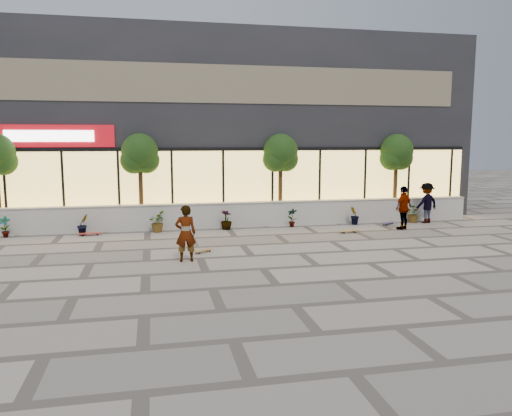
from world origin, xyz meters
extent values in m
plane|color=#A69C90|center=(0.00, 0.00, 0.00)|extent=(80.00, 80.00, 0.00)
cube|color=silver|center=(0.00, 7.00, 0.50)|extent=(22.00, 0.35, 1.00)
cube|color=#B2AFA8|center=(0.00, 7.00, 1.02)|extent=(22.00, 0.42, 0.04)
cube|color=#242529|center=(0.00, 12.50, 4.25)|extent=(24.00, 9.00, 8.50)
cube|color=#FFD166|center=(0.00, 7.98, 1.70)|extent=(23.04, 0.05, 3.00)
cube|color=black|center=(0.00, 7.95, 3.25)|extent=(23.04, 0.08, 0.15)
cube|color=#A30B14|center=(-7.00, 7.93, 3.80)|extent=(5.00, 0.10, 0.90)
cube|color=white|center=(-7.00, 7.86, 3.80)|extent=(3.40, 0.06, 0.45)
cube|color=brown|center=(0.00, 7.98, 6.00)|extent=(21.60, 0.05, 1.60)
imported|color=#183310|center=(-8.50, 6.45, 0.41)|extent=(0.43, 0.29, 0.81)
imported|color=#183310|center=(-5.70, 6.45, 0.41)|extent=(0.57, 0.57, 0.81)
imported|color=#183310|center=(-2.90, 6.45, 0.41)|extent=(0.68, 0.77, 0.81)
imported|color=#183310|center=(-0.10, 6.45, 0.41)|extent=(0.64, 0.64, 0.81)
imported|color=#183310|center=(2.70, 6.45, 0.41)|extent=(0.46, 0.35, 0.81)
imported|color=#183310|center=(5.50, 6.45, 0.41)|extent=(0.55, 0.57, 0.81)
imported|color=#183310|center=(8.30, 6.45, 0.41)|extent=(0.77, 0.84, 0.81)
sphere|color=#183310|center=(-8.75, 7.75, 2.81)|extent=(1.10, 1.10, 1.10)
cylinder|color=#422917|center=(-3.50, 7.70, 1.62)|extent=(0.18, 0.18, 3.24)
sphere|color=#183310|center=(-3.50, 7.70, 3.17)|extent=(1.50, 1.50, 1.50)
sphere|color=#183310|center=(-3.75, 7.65, 2.81)|extent=(1.10, 1.10, 1.10)
sphere|color=#183310|center=(-3.25, 7.75, 2.81)|extent=(1.10, 1.10, 1.10)
cylinder|color=#422917|center=(2.50, 7.70, 1.62)|extent=(0.18, 0.18, 3.24)
sphere|color=#183310|center=(2.50, 7.70, 3.17)|extent=(1.50, 1.50, 1.50)
sphere|color=#183310|center=(2.25, 7.65, 2.81)|extent=(1.10, 1.10, 1.10)
sphere|color=#183310|center=(2.75, 7.75, 2.81)|extent=(1.10, 1.10, 1.10)
cylinder|color=#422917|center=(8.00, 7.70, 1.62)|extent=(0.18, 0.18, 3.24)
sphere|color=#183310|center=(8.00, 7.70, 3.17)|extent=(1.50, 1.50, 1.50)
sphere|color=#183310|center=(7.75, 7.65, 2.81)|extent=(1.10, 1.10, 1.10)
sphere|color=#183310|center=(8.25, 7.75, 2.81)|extent=(1.10, 1.10, 1.10)
imported|color=silver|center=(-2.08, 1.35, 0.86)|extent=(0.63, 0.42, 1.72)
imported|color=white|center=(7.00, 4.98, 0.89)|extent=(1.12, 0.90, 1.79)
imported|color=maroon|center=(8.81, 6.30, 0.89)|extent=(1.27, 0.93, 1.77)
cube|color=olive|center=(-1.46, 2.40, 0.08)|extent=(0.71, 0.58, 0.02)
cylinder|color=black|center=(-1.31, 2.59, 0.03)|extent=(0.06, 0.05, 0.05)
cylinder|color=black|center=(-1.24, 2.48, 0.03)|extent=(0.06, 0.05, 0.05)
cylinder|color=black|center=(-1.69, 2.33, 0.03)|extent=(0.06, 0.05, 0.05)
cylinder|color=black|center=(-1.61, 2.22, 0.03)|extent=(0.06, 0.05, 0.05)
cube|color=red|center=(-5.42, 6.20, 0.09)|extent=(0.89, 0.36, 0.02)
cylinder|color=black|center=(-5.18, 6.32, 0.03)|extent=(0.07, 0.04, 0.06)
cylinder|color=black|center=(-5.15, 6.17, 0.03)|extent=(0.07, 0.04, 0.06)
cylinder|color=black|center=(-5.70, 6.23, 0.03)|extent=(0.07, 0.04, 0.06)
cylinder|color=black|center=(-5.67, 6.08, 0.03)|extent=(0.07, 0.04, 0.06)
cube|color=olive|center=(4.52, 4.68, 0.09)|extent=(0.83, 0.30, 0.02)
cylinder|color=black|center=(4.76, 4.78, 0.03)|extent=(0.06, 0.04, 0.06)
cylinder|color=black|center=(4.78, 4.64, 0.03)|extent=(0.06, 0.04, 0.06)
cylinder|color=black|center=(4.26, 4.72, 0.03)|extent=(0.06, 0.04, 0.06)
cylinder|color=black|center=(4.28, 4.58, 0.03)|extent=(0.06, 0.04, 0.06)
cube|color=#56427A|center=(6.96, 6.20, 0.08)|extent=(0.74, 0.57, 0.02)
cylinder|color=black|center=(7.12, 6.38, 0.03)|extent=(0.06, 0.05, 0.05)
cylinder|color=black|center=(7.19, 6.27, 0.03)|extent=(0.06, 0.05, 0.05)
cylinder|color=black|center=(6.72, 6.13, 0.03)|extent=(0.06, 0.05, 0.05)
cylinder|color=black|center=(6.80, 6.02, 0.03)|extent=(0.06, 0.05, 0.05)
camera|label=1|loc=(-3.02, -13.52, 3.66)|focal=35.00mm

